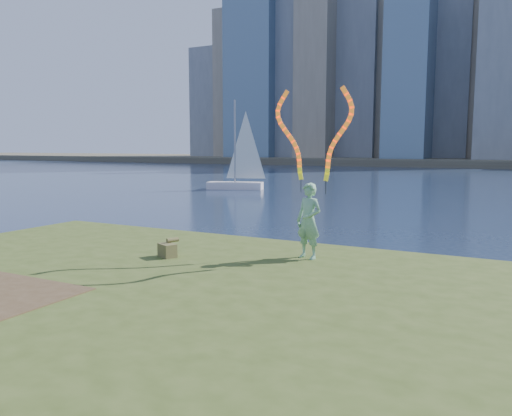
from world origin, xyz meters
The scene contains 6 objects.
ground centered at (0.00, 0.00, 0.00)m, with size 320.00×320.00×0.00m, color #192640.
grassy_knoll centered at (0.00, -2.30, 0.34)m, with size 20.00×18.00×0.80m.
far_shore centered at (0.00, 95.00, 0.60)m, with size 320.00×40.00×1.20m, color #514C3C.
woman_with_ribbons centered at (1.82, 2.35, 2.20)m, with size 2.01×0.67×4.07m.
canvas_bag centered at (-1.09, 0.99, 0.97)m, with size 0.51×0.57×0.41m.
sailboat centered at (-13.31, 25.84, 1.19)m, with size 4.57×2.61×6.93m.
Camera 1 is at (5.83, -7.97, 3.29)m, focal length 35.00 mm.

